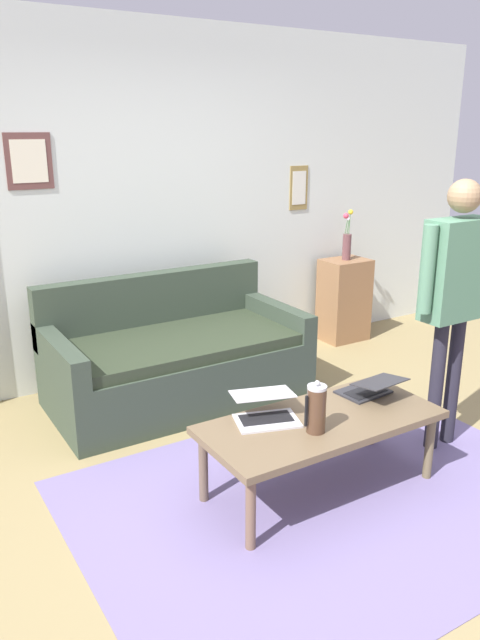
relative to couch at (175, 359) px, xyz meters
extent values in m
plane|color=#8F7E51|center=(-0.04, 1.53, -0.30)|extent=(7.68, 7.68, 0.00)
cube|color=slate|center=(-0.15, 1.61, -0.30)|extent=(2.68, 1.97, 0.01)
cube|color=silver|center=(-0.04, -0.67, 1.05)|extent=(7.04, 0.10, 2.70)
cube|color=olive|center=(-1.54, -0.62, 1.11)|extent=(0.19, 0.02, 0.38)
cube|color=silver|center=(-1.54, -0.61, 1.11)|extent=(0.14, 0.00, 0.29)
cube|color=brown|center=(0.76, -0.62, 1.40)|extent=(0.31, 0.02, 0.38)
cube|color=beige|center=(0.76, -0.61, 1.40)|extent=(0.24, 0.00, 0.29)
cube|color=#333F31|center=(0.00, 0.05, -0.09)|extent=(1.81, 0.94, 0.42)
cube|color=#2B3624|center=(0.00, 0.07, 0.16)|extent=(1.57, 0.86, 0.08)
cube|color=#333F31|center=(0.00, -0.36, 0.35)|extent=(1.81, 0.14, 0.46)
cube|color=#333F31|center=(-0.84, 0.05, 0.22)|extent=(0.12, 0.94, 0.20)
cube|color=#333F31|center=(0.84, 0.05, 0.22)|extent=(0.12, 0.94, 0.20)
cube|color=brown|center=(-0.15, 1.51, 0.11)|extent=(1.32, 0.59, 0.04)
cylinder|color=brown|center=(-0.75, 1.75, -0.11)|extent=(0.05, 0.05, 0.39)
cylinder|color=brown|center=(0.45, 1.75, -0.11)|extent=(0.05, 0.05, 0.39)
cylinder|color=brown|center=(-0.75, 1.28, -0.11)|extent=(0.05, 0.05, 0.39)
cylinder|color=brown|center=(0.45, 1.28, -0.11)|extent=(0.05, 0.05, 0.39)
cube|color=#28282D|center=(-0.57, 1.38, 0.13)|extent=(0.31, 0.24, 0.01)
cube|color=black|center=(-0.57, 1.39, 0.14)|extent=(0.25, 0.15, 0.00)
cube|color=#28282D|center=(-0.58, 1.50, 0.24)|extent=(0.31, 0.22, 0.03)
cube|color=white|center=(-0.58, 1.49, 0.24)|extent=(0.27, 0.20, 0.03)
cube|color=silver|center=(0.13, 1.39, 0.13)|extent=(0.38, 0.32, 0.01)
cube|color=black|center=(0.12, 1.38, 0.14)|extent=(0.31, 0.21, 0.00)
cube|color=silver|center=(0.10, 1.30, 0.24)|extent=(0.38, 0.30, 0.03)
cube|color=#301730|center=(0.10, 1.30, 0.24)|extent=(0.34, 0.27, 0.02)
cylinder|color=#4C3323|center=(-0.03, 1.61, 0.25)|extent=(0.10, 0.10, 0.24)
cylinder|color=#B7B7BC|center=(-0.03, 1.61, 0.37)|extent=(0.10, 0.10, 0.02)
sphere|color=#B2B2B7|center=(-0.03, 1.61, 0.40)|extent=(0.03, 0.03, 0.03)
cube|color=black|center=(0.04, 1.61, 0.26)|extent=(0.01, 0.01, 0.17)
cube|color=#8A603E|center=(-1.94, -0.39, 0.08)|extent=(0.42, 0.32, 0.77)
cylinder|color=brown|center=(-1.94, -0.39, 0.58)|extent=(0.08, 0.08, 0.23)
cylinder|color=#3D7038|center=(-1.95, -0.40, 0.76)|extent=(0.01, 0.02, 0.13)
sphere|color=silver|center=(-1.95, -0.40, 0.83)|extent=(0.03, 0.03, 0.03)
cylinder|color=#3D7038|center=(-1.93, -0.40, 0.78)|extent=(0.03, 0.01, 0.16)
sphere|color=#E3405A|center=(-1.93, -0.42, 0.86)|extent=(0.05, 0.05, 0.05)
cylinder|color=#3D7038|center=(-1.95, -0.38, 0.80)|extent=(0.01, 0.02, 0.20)
sphere|color=yellow|center=(-1.96, -0.38, 0.89)|extent=(0.05, 0.05, 0.05)
cylinder|color=#25232F|center=(-1.19, 1.51, 0.12)|extent=(0.08, 0.08, 0.84)
cylinder|color=#25232F|center=(-1.04, 1.51, 0.12)|extent=(0.08, 0.08, 0.84)
cube|color=#4F7D5F|center=(-1.11, 1.51, 0.83)|extent=(0.42, 0.19, 0.59)
cylinder|color=#4F7D5F|center=(-0.87, 1.51, 0.86)|extent=(0.08, 0.08, 0.50)
sphere|color=#937453|center=(-1.11, 1.51, 1.25)|extent=(0.19, 0.19, 0.19)
camera|label=1|loc=(1.80, 3.85, 1.62)|focal=34.67mm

